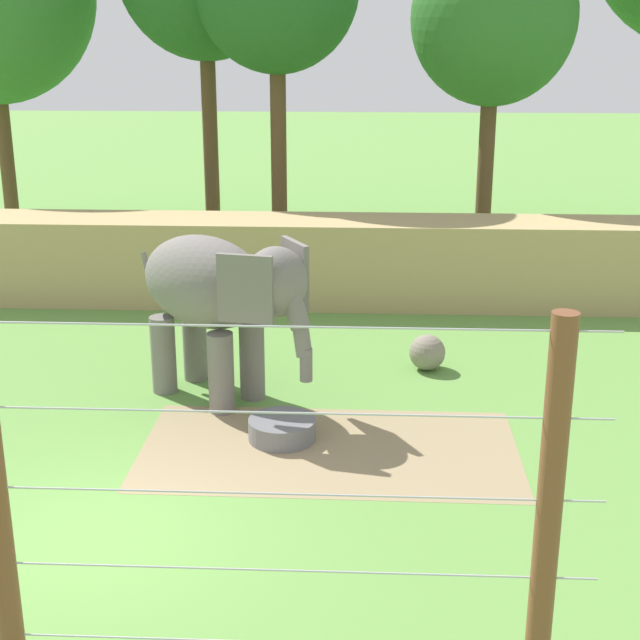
# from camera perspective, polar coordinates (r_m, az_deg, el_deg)

# --- Properties ---
(ground_plane) EXTENTS (120.00, 120.00, 0.00)m
(ground_plane) POSITION_cam_1_polar(r_m,az_deg,el_deg) (12.84, -13.53, -12.87)
(ground_plane) COLOR #609342
(dirt_patch) EXTENTS (6.00, 3.26, 0.01)m
(dirt_patch) POSITION_cam_1_polar(r_m,az_deg,el_deg) (14.79, 0.58, -8.00)
(dirt_patch) COLOR #937F5B
(dirt_patch) RESTS_ON ground
(embankment_wall) EXTENTS (36.00, 1.80, 2.03)m
(embankment_wall) POSITION_cam_1_polar(r_m,az_deg,el_deg) (22.34, -6.18, 3.71)
(embankment_wall) COLOR tan
(embankment_wall) RESTS_ON ground
(elephant) EXTENTS (3.58, 3.09, 3.00)m
(elephant) POSITION_cam_1_polar(r_m,az_deg,el_deg) (16.14, -6.36, 1.71)
(elephant) COLOR slate
(elephant) RESTS_ON ground
(enrichment_ball) EXTENTS (0.70, 0.70, 0.70)m
(enrichment_ball) POSITION_cam_1_polar(r_m,az_deg,el_deg) (18.05, 6.64, -2.00)
(enrichment_ball) COLOR gray
(enrichment_ball) RESTS_ON ground
(water_tub) EXTENTS (1.10, 1.10, 0.35)m
(water_tub) POSITION_cam_1_polar(r_m,az_deg,el_deg) (15.08, -2.35, -6.73)
(water_tub) COLOR slate
(water_tub) RESTS_ON ground
(tree_behind_wall) EXTENTS (4.37, 4.37, 8.86)m
(tree_behind_wall) POSITION_cam_1_polar(r_m,az_deg,el_deg) (25.95, 10.67, 17.78)
(tree_behind_wall) COLOR brown
(tree_behind_wall) RESTS_ON ground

